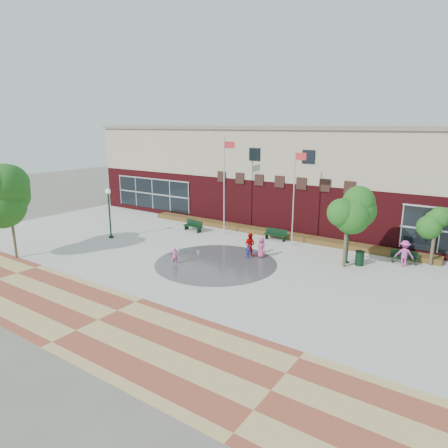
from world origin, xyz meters
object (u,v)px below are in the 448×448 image
Objects in this scene: flagpole_right at (294,192)px; trash_can at (360,258)px; bench_left at (193,228)px; tree_big_left at (8,192)px; child_splash at (175,256)px; flagpole_left at (225,181)px.

flagpole_right reaches higher than trash_can.
bench_left is (-9.30, -0.85, -4.00)m from flagpole_right.
tree_big_left reaches higher than bench_left.
trash_can is 24.54m from tree_big_left.
child_splash is at bearing -147.07° from trash_can.
flagpole_right is at bearing 13.63° from bench_left.
flagpole_right is 10.42m from child_splash.
bench_left is at bearing 177.27° from trash_can.
trash_can is 12.58m from child_splash.
flagpole_left reaches higher than tree_big_left.
trash_can is at bearing -174.32° from child_splash.
child_splash is at bearing -51.31° from bench_left.
flagpole_left is at bearing 57.49° from tree_big_left.
tree_big_left is at bearing -105.95° from bench_left.
trash_can is at bearing -13.64° from flagpole_right.
flagpole_left is 6.42m from flagpole_right.
flagpole_right reaches higher than bench_left.
flagpole_right is 6.68× the size of child_splash.
flagpole_right is 7.01m from trash_can.
flagpole_left is 4.15× the size of bench_left.
bench_left is at bearing 65.64° from tree_big_left.
child_splash is (-4.89, -8.41, -3.75)m from flagpole_right.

